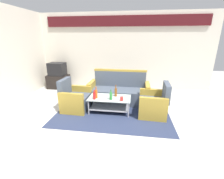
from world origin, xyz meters
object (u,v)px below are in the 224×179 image
coffee_table (110,102)px  cup (122,99)px  armchair_left (75,100)px  armchair_right (154,104)px  couch (119,92)px  bottle_brown (116,92)px  tv_stand (59,82)px  television (57,69)px  bottle_red (94,96)px  bottle_green (111,96)px  bottle_orange (96,94)px

coffee_table → cup: size_ratio=11.00×
armchair_left → cup: armchair_left is taller
armchair_right → coffee_table: 1.14m
couch → cup: 0.92m
bottle_brown → tv_stand: bearing=145.8°
couch → television: bearing=-22.3°
armchair_left → bottle_brown: 1.14m
armchair_left → bottle_red: size_ratio=3.39×
armchair_right → bottle_brown: armchair_right is taller
bottle_green → bottle_red: size_ratio=1.05×
bottle_green → television: bearing=140.8°
armchair_right → bottle_orange: bearing=95.8°
armchair_left → bottle_orange: 0.68m
couch → cup: bearing=100.8°
bottle_red → tv_stand: bearing=134.8°
coffee_table → bottle_brown: size_ratio=3.54×
couch → armchair_right: 1.21m
bottle_orange → bottle_green: bearing=-7.4°
television → bottle_green: bearing=144.5°
tv_stand → bottle_orange: bearing=-43.5°
coffee_table → bottle_orange: size_ratio=3.56×
bottle_orange → bottle_red: 0.10m
coffee_table → bottle_brown: (0.15, 0.12, 0.26)m
coffee_table → bottle_green: (0.05, -0.14, 0.24)m
tv_stand → television: 0.50m
couch → bottle_red: 1.07m
coffee_table → bottle_green: bearing=-68.9°
bottle_brown → tv_stand: bottle_brown is taller
bottle_orange → television: size_ratio=0.49×
bottle_green → tv_stand: bearing=140.9°
coffee_table → bottle_red: 0.47m
armchair_left → tv_stand: 2.24m
bottle_orange → tv_stand: 2.75m
bottle_brown → bottle_green: 0.27m
coffee_table → tv_stand: tv_stand is taller
couch → bottle_green: bearing=82.9°
couch → bottle_orange: bearing=58.5°
bottle_orange → bottle_green: size_ratio=1.17×
armchair_left → bottle_orange: armchair_left is taller
armchair_left → cup: bearing=83.8°
couch → armchair_right: couch is taller
bottle_green → tv_stand: 3.08m
coffee_table → bottle_green: bottle_green is taller
bottle_brown → bottle_green: (-0.10, -0.26, -0.02)m
armchair_left → bottle_orange: bearing=82.9°
bottle_brown → bottle_orange: size_ratio=1.01×
couch → tv_stand: bearing=-22.2°
cup → television: television is taller
armchair_right → tv_stand: armchair_right is taller
armchair_left → couch: bearing=124.1°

